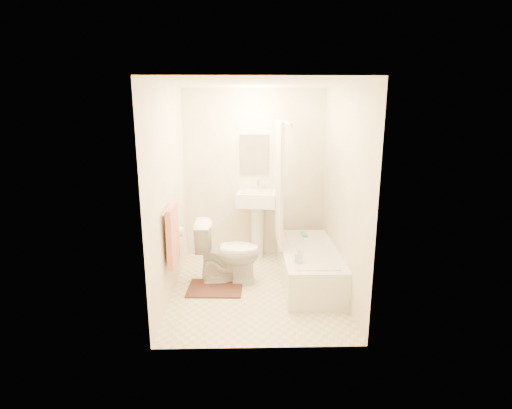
{
  "coord_description": "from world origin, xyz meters",
  "views": [
    {
      "loc": [
        -0.11,
        -4.45,
        2.18
      ],
      "look_at": [
        0.0,
        0.25,
        1.0
      ],
      "focal_mm": 28.0,
      "sensor_mm": 36.0,
      "label": 1
    }
  ],
  "objects_px": {
    "soap_bottle": "(299,255)",
    "bathtub": "(309,265)",
    "toilet": "(228,252)",
    "bath_mat": "(215,288)",
    "sink": "(257,222)"
  },
  "relations": [
    {
      "from": "bath_mat",
      "to": "toilet",
      "type": "bearing_deg",
      "value": 54.24
    },
    {
      "from": "sink",
      "to": "bathtub",
      "type": "xyz_separation_m",
      "value": [
        0.63,
        -0.85,
        -0.32
      ]
    },
    {
      "from": "toilet",
      "to": "bath_mat",
      "type": "distance_m",
      "value": 0.46
    },
    {
      "from": "sink",
      "to": "bath_mat",
      "type": "distance_m",
      "value": 1.29
    },
    {
      "from": "bathtub",
      "to": "soap_bottle",
      "type": "distance_m",
      "value": 0.57
    },
    {
      "from": "bathtub",
      "to": "toilet",
      "type": "bearing_deg",
      "value": 178.94
    },
    {
      "from": "sink",
      "to": "soap_bottle",
      "type": "bearing_deg",
      "value": -63.69
    },
    {
      "from": "sink",
      "to": "bathtub",
      "type": "distance_m",
      "value": 1.1
    },
    {
      "from": "sink",
      "to": "bathtub",
      "type": "relative_size",
      "value": 0.7
    },
    {
      "from": "toilet",
      "to": "bathtub",
      "type": "bearing_deg",
      "value": -92.31
    },
    {
      "from": "bathtub",
      "to": "soap_bottle",
      "type": "relative_size",
      "value": 8.3
    },
    {
      "from": "toilet",
      "to": "bath_mat",
      "type": "height_order",
      "value": "toilet"
    },
    {
      "from": "sink",
      "to": "soap_bottle",
      "type": "height_order",
      "value": "sink"
    },
    {
      "from": "soap_bottle",
      "to": "bathtub",
      "type": "bearing_deg",
      "value": 66.42
    },
    {
      "from": "toilet",
      "to": "bathtub",
      "type": "relative_size",
      "value": 0.52
    }
  ]
}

